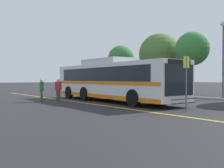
{
  "coord_description": "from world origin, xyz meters",
  "views": [
    {
      "loc": [
        13.26,
        -11.68,
        1.57
      ],
      "look_at": [
        -1.35,
        -0.43,
        1.23
      ],
      "focal_mm": 42.0,
      "sensor_mm": 36.0,
      "label": 1
    }
  ],
  "objects": [
    {
      "name": "tree_0",
      "position": [
        -1.57,
        9.21,
        4.4
      ],
      "size": [
        3.15,
        3.15,
        6.0
      ],
      "color": "#513823",
      "rests_on": "ground_plane"
    },
    {
      "name": "lane_strip_0",
      "position": [
        -1.35,
        -2.63,
        0.0
      ],
      "size": [
        31.95,
        0.2,
        0.01
      ],
      "primitive_type": "cube",
      "rotation": [
        0.0,
        0.0,
        1.57
      ],
      "color": "gold",
      "rests_on": "ground_plane"
    },
    {
      "name": "tree_3",
      "position": [
        -11.37,
        8.67,
        4.07
      ],
      "size": [
        3.17,
        3.17,
        5.68
      ],
      "color": "#513823",
      "rests_on": "ground_plane"
    },
    {
      "name": "ground_plane",
      "position": [
        0.0,
        0.0,
        0.0
      ],
      "size": [
        220.0,
        220.0,
        0.0
      ],
      "primitive_type": "plane",
      "color": "#262628"
    },
    {
      "name": "bus_stop_sign",
      "position": [
        5.46,
        -1.16,
        1.71
      ],
      "size": [
        0.07,
        0.4,
        2.73
      ],
      "rotation": [
        0.0,
        0.0,
        -1.6
      ],
      "color": "#59595E",
      "rests_on": "ground_plane"
    },
    {
      "name": "curb_strip",
      "position": [
        -1.35,
        6.74,
        0.07
      ],
      "size": [
        39.95,
        0.36,
        0.15
      ],
      "primitive_type": "cube",
      "color": "#99999E",
      "rests_on": "ground_plane"
    },
    {
      "name": "street_lamp",
      "position": [
        2.22,
        7.92,
        4.54
      ],
      "size": [
        0.5,
        0.5,
        6.25
      ],
      "color": "#59595E",
      "rests_on": "ground_plane"
    },
    {
      "name": "parked_car_1",
      "position": [
        -6.99,
        5.29,
        0.73
      ],
      "size": [
        4.35,
        2.05,
        1.47
      ],
      "rotation": [
        0.0,
        0.0,
        -1.61
      ],
      "color": "black",
      "rests_on": "ground_plane"
    },
    {
      "name": "transit_bus",
      "position": [
        -1.37,
        -0.43,
        1.52
      ],
      "size": [
        12.33,
        2.94,
        3.03
      ],
      "rotation": [
        0.0,
        0.0,
        -1.6
      ],
      "color": "silver",
      "rests_on": "ground_plane"
    },
    {
      "name": "parked_car_2",
      "position": [
        -1.94,
        5.77,
        0.7
      ],
      "size": [
        3.99,
        1.89,
        1.4
      ],
      "rotation": [
        0.0,
        0.0,
        -1.58
      ],
      "color": "navy",
      "rests_on": "ground_plane"
    },
    {
      "name": "tree_1",
      "position": [
        -6.04,
        9.67,
        4.27
      ],
      "size": [
        4.45,
        4.45,
        6.5
      ],
      "color": "#513823",
      "rests_on": "ground_plane"
    },
    {
      "name": "pedestrian_0",
      "position": [
        -4.24,
        -3.15,
        0.91
      ],
      "size": [
        0.47,
        0.43,
        1.61
      ],
      "rotation": [
        0.0,
        0.0,
        0.67
      ],
      "color": "brown",
      "rests_on": "ground_plane"
    },
    {
      "name": "parked_car_0",
      "position": [
        -11.82,
        5.44,
        0.74
      ],
      "size": [
        4.3,
        2.26,
        1.49
      ],
      "rotation": [
        0.0,
        0.0,
        1.64
      ],
      "color": "silver",
      "rests_on": "ground_plane"
    },
    {
      "name": "pedestrian_1",
      "position": [
        -4.03,
        -4.51,
        0.9
      ],
      "size": [
        0.46,
        0.32,
        1.6
      ],
      "rotation": [
        0.0,
        0.0,
        2.89
      ],
      "color": "brown",
      "rests_on": "ground_plane"
    }
  ]
}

